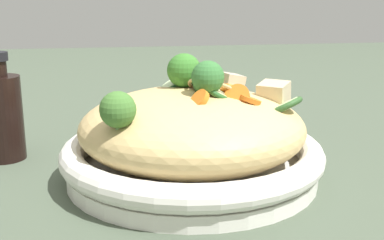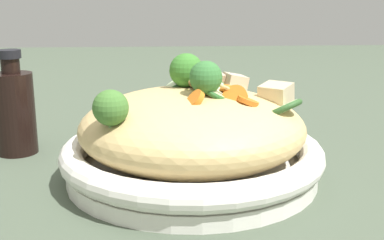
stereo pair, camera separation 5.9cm
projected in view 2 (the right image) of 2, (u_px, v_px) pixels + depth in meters
The scene contains 8 objects.
ground_plane at pixel (192, 177), 0.61m from camera, with size 3.00×3.00×0.00m, color #434E3E.
serving_bowl at pixel (192, 158), 0.60m from camera, with size 0.31×0.31×0.05m.
noodle_heap at pixel (192, 127), 0.59m from camera, with size 0.27×0.27×0.11m.
broccoli_florets at pixel (172, 83), 0.56m from camera, with size 0.15×0.15×0.07m.
carrot_coins at pixel (212, 96), 0.56m from camera, with size 0.17×0.11×0.03m.
zucchini_slices at pixel (226, 94), 0.58m from camera, with size 0.17×0.14×0.05m.
chicken_chunks at pixel (247, 90), 0.60m from camera, with size 0.12×0.09×0.04m.
soy_sauce_bottle at pixel (14, 110), 0.68m from camera, with size 0.06×0.06×0.14m.
Camera 2 is at (-0.04, -0.57, 0.22)m, focal length 46.41 mm.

